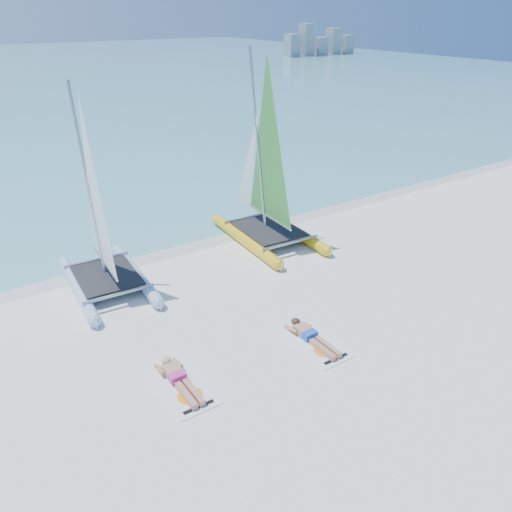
{
  "coord_description": "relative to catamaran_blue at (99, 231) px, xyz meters",
  "views": [
    {
      "loc": [
        -6.34,
        -9.07,
        7.46
      ],
      "look_at": [
        0.48,
        1.2,
        1.29
      ],
      "focal_mm": 35.0,
      "sensor_mm": 36.0,
      "label": 1
    }
  ],
  "objects": [
    {
      "name": "wet_sand_strip",
      "position": [
        2.88,
        1.3,
        -1.77
      ],
      "size": [
        140.0,
        1.4,
        0.01
      ],
      "primitive_type": "cube",
      "color": "silver",
      "rests_on": "ground"
    },
    {
      "name": "ground",
      "position": [
        2.88,
        -4.2,
        -1.77
      ],
      "size": [
        140.0,
        140.0,
        0.0
      ],
      "primitive_type": "plane",
      "color": "white",
      "rests_on": "ground"
    },
    {
      "name": "catamaran_yellow",
      "position": [
        5.92,
        0.51,
        0.3
      ],
      "size": [
        2.56,
        5.22,
        6.57
      ],
      "rotation": [
        0.0,
        0.0,
        -0.05
      ],
      "color": "yellow",
      "rests_on": "ground"
    },
    {
      "name": "towel_b",
      "position": [
        3.32,
        -5.7,
        -1.76
      ],
      "size": [
        1.0,
        1.85,
        0.02
      ],
      "primitive_type": "cube",
      "color": "white",
      "rests_on": "ground"
    },
    {
      "name": "towel_a",
      "position": [
        -0.12,
        -5.32,
        -1.76
      ],
      "size": [
        1.0,
        1.85,
        0.02
      ],
      "primitive_type": "cube",
      "color": "white",
      "rests_on": "ground"
    },
    {
      "name": "distant_skyline",
      "position": [
        56.59,
        57.8,
        0.17
      ],
      "size": [
        14.0,
        2.0,
        5.0
      ],
      "color": "#959CA4",
      "rests_on": "ground"
    },
    {
      "name": "sunbather_b",
      "position": [
        3.32,
        -5.51,
        -1.65
      ],
      "size": [
        0.37,
        1.73,
        0.26
      ],
      "color": "tan",
      "rests_on": "towel_b"
    },
    {
      "name": "sunbather_a",
      "position": [
        -0.12,
        -5.13,
        -1.65
      ],
      "size": [
        0.37,
        1.73,
        0.26
      ],
      "color": "tan",
      "rests_on": "towel_a"
    },
    {
      "name": "catamaran_blue",
      "position": [
        0.0,
        0.0,
        0.0
      ],
      "size": [
        2.32,
        4.45,
        5.93
      ],
      "rotation": [
        0.0,
        0.0,
        -0.06
      ],
      "color": "#A8C4DD",
      "rests_on": "ground"
    }
  ]
}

